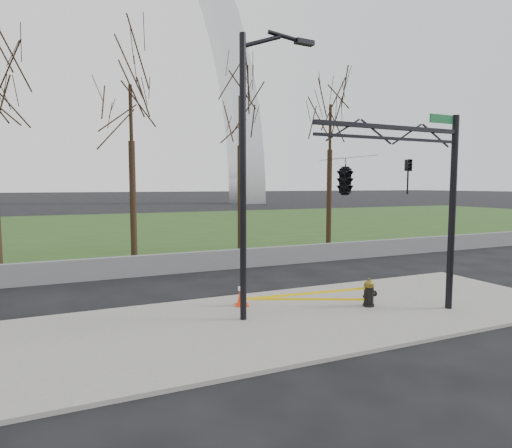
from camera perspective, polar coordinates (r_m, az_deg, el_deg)
name	(u,v)px	position (r m, az deg, el deg)	size (l,w,h in m)	color
ground	(297,319)	(13.06, 5.37, -12.33)	(500.00, 500.00, 0.00)	black
sidewalk	(297,317)	(13.05, 5.38, -12.12)	(18.00, 6.00, 0.10)	slate
grass_strip	(137,227)	(41.49, -15.39, -0.42)	(120.00, 40.00, 0.06)	#283D16
guardrail	(211,261)	(20.12, -5.89, -4.80)	(60.00, 0.30, 0.90)	#59595B
gateway_arch	(93,26)	(90.69, -20.58, 23.20)	(66.00, 6.00, 65.00)	silver
tree_row	(66,165)	(22.87, -23.67, 7.15)	(34.13, 4.00, 9.78)	black
fire_hydrant	(369,293)	(14.31, 14.63, -8.80)	(0.55, 0.36, 0.89)	black
traffic_cone	(242,294)	(13.92, -1.88, -9.12)	(0.49, 0.49, 0.77)	red
street_light	(250,157)	(12.21, -0.76, 8.80)	(2.39, 0.36, 8.21)	black
traffic_signal_mast	(368,176)	(12.22, 14.55, 6.06)	(5.10, 2.49, 6.00)	black
caution_tape	(307,296)	(13.63, 6.74, -9.41)	(4.13, 1.69, 0.45)	yellow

